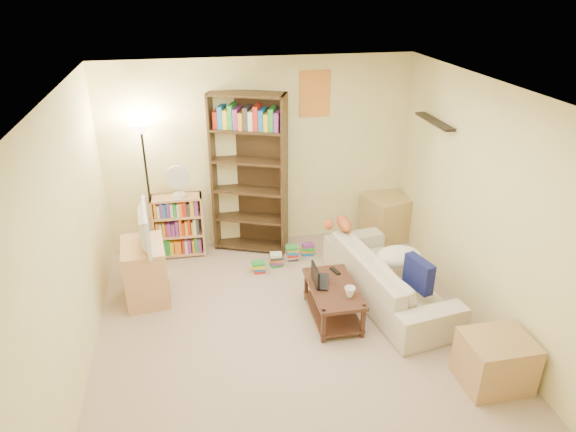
{
  "coord_description": "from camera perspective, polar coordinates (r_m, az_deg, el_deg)",
  "views": [
    {
      "loc": [
        -0.88,
        -4.1,
        3.41
      ],
      "look_at": [
        0.08,
        0.77,
        1.05
      ],
      "focal_mm": 32.0,
      "sensor_mm": 36.0,
      "label": 1
    }
  ],
  "objects": [
    {
      "name": "mug",
      "position": [
        5.36,
        6.88,
        -8.37
      ],
      "size": [
        0.2,
        0.2,
        0.11
      ],
      "primitive_type": "imported",
      "rotation": [
        0.0,
        0.0,
        -0.43
      ],
      "color": "white",
      "rests_on": "coffee_table"
    },
    {
      "name": "television",
      "position": [
        5.8,
        -16.19,
        -1.24
      ],
      "size": [
        0.77,
        0.24,
        0.43
      ],
      "primitive_type": "imported",
      "rotation": [
        0.0,
        0.0,
        1.67
      ],
      "color": "black",
      "rests_on": "tv_stand"
    },
    {
      "name": "end_cabinet",
      "position": [
        5.15,
        22.03,
        -14.72
      ],
      "size": [
        0.59,
        0.49,
        0.49
      ],
      "primitive_type": "cube",
      "rotation": [
        0.0,
        0.0,
        0.0
      ],
      "color": "tan",
      "rests_on": "ground"
    },
    {
      "name": "laptop_screen",
      "position": [
        5.48,
        3.06,
        -6.55
      ],
      "size": [
        0.01,
        0.29,
        0.2
      ],
      "primitive_type": "cube",
      "rotation": [
        0.0,
        0.0,
        -0.0
      ],
      "color": "white",
      "rests_on": "laptop"
    },
    {
      "name": "tabby_cat",
      "position": [
        6.27,
        5.94,
        -0.85
      ],
      "size": [
        0.45,
        0.21,
        0.16
      ],
      "color": "#C35729",
      "rests_on": "sofa"
    },
    {
      "name": "short_bookshelf",
      "position": [
        6.84,
        -12.05,
        -1.1
      ],
      "size": [
        0.65,
        0.27,
        0.84
      ],
      "rotation": [
        0.0,
        0.0,
        -0.02
      ],
      "color": "tan",
      "rests_on": "ground"
    },
    {
      "name": "coffee_table",
      "position": [
        5.6,
        5.04,
        -9.08
      ],
      "size": [
        0.49,
        0.88,
        0.39
      ],
      "rotation": [
        0.0,
        0.0,
        -0.0
      ],
      "color": "#47271B",
      "rests_on": "ground"
    },
    {
      "name": "side_table",
      "position": [
        7.3,
        10.86,
        -0.19
      ],
      "size": [
        0.68,
        0.68,
        0.62
      ],
      "primitive_type": "cube",
      "rotation": [
        0.0,
        0.0,
        0.3
      ],
      "color": "tan",
      "rests_on": "ground"
    },
    {
      "name": "desk_fan",
      "position": [
        6.54,
        -12.16,
        3.88
      ],
      "size": [
        0.3,
        0.17,
        0.43
      ],
      "color": "silver",
      "rests_on": "short_bookshelf"
    },
    {
      "name": "tv_stand",
      "position": [
        6.06,
        -15.55,
        -5.98
      ],
      "size": [
        0.52,
        0.68,
        0.69
      ],
      "primitive_type": "cube",
      "rotation": [
        0.0,
        0.0,
        0.09
      ],
      "color": "tan",
      "rests_on": "ground"
    },
    {
      "name": "laptop",
      "position": [
        5.57,
        4.31,
        -7.32
      ],
      "size": [
        0.45,
        0.4,
        0.03
      ],
      "primitive_type": "imported",
      "rotation": [
        0.0,
        0.0,
        1.27
      ],
      "color": "black",
      "rests_on": "coffee_table"
    },
    {
      "name": "tv_remote",
      "position": [
        5.78,
        5.26,
        -6.09
      ],
      "size": [
        0.09,
        0.16,
        0.02
      ],
      "primitive_type": "cube",
      "rotation": [
        0.0,
        0.0,
        0.3
      ],
      "color": "black",
      "rests_on": "coffee_table"
    },
    {
      "name": "room",
      "position": [
        4.57,
        0.91,
        2.38
      ],
      "size": [
        4.5,
        4.54,
        2.52
      ],
      "color": "tan",
      "rests_on": "ground"
    },
    {
      "name": "tall_bookshelf",
      "position": [
        6.6,
        -4.34,
        5.02
      ],
      "size": [
        1.0,
        0.65,
        2.11
      ],
      "rotation": [
        0.0,
        0.0,
        -0.38
      ],
      "color": "#3F2C18",
      "rests_on": "ground"
    },
    {
      "name": "floor_lamp",
      "position": [
        6.45,
        -15.71,
        6.74
      ],
      "size": [
        0.31,
        0.31,
        1.81
      ],
      "color": "black",
      "rests_on": "ground"
    },
    {
      "name": "cream_blanket",
      "position": [
        5.98,
        12.2,
        -4.44
      ],
      "size": [
        0.53,
        0.38,
        0.23
      ],
      "primitive_type": "ellipsoid",
      "color": "white",
      "rests_on": "sofa"
    },
    {
      "name": "navy_pillow",
      "position": [
        5.59,
        14.32,
        -6.25
      ],
      "size": [
        0.2,
        0.39,
        0.34
      ],
      "primitive_type": "cube",
      "rotation": [
        0.0,
        0.0,
        1.82
      ],
      "color": "#121752",
      "rests_on": "sofa"
    },
    {
      "name": "book_stacks",
      "position": [
        6.65,
        -0.33,
        -4.54
      ],
      "size": [
        0.88,
        0.45,
        0.2
      ],
      "color": "red",
      "rests_on": "ground"
    },
    {
      "name": "sofa",
      "position": [
        5.98,
        11.09,
        -6.6
      ],
      "size": [
        2.19,
        1.35,
        0.57
      ],
      "primitive_type": "imported",
      "rotation": [
        0.0,
        0.0,
        1.72
      ],
      "color": "#BFB49F",
      "rests_on": "ground"
    }
  ]
}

